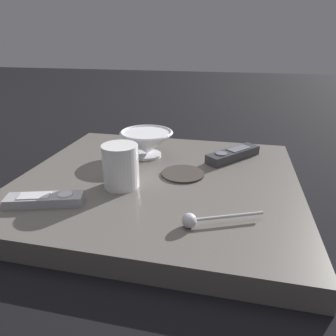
# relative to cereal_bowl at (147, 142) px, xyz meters

# --- Properties ---
(ground_plane) EXTENTS (6.00, 6.00, 0.00)m
(ground_plane) POSITION_rel_cereal_bowl_xyz_m (-0.13, -0.07, -0.09)
(ground_plane) COLOR black
(table) EXTENTS (0.62, 0.67, 0.05)m
(table) POSITION_rel_cereal_bowl_xyz_m (-0.13, -0.07, -0.07)
(table) COLOR #5B5651
(table) RESTS_ON ground
(cereal_bowl) EXTENTS (0.15, 0.15, 0.07)m
(cereal_bowl) POSITION_rel_cereal_bowl_xyz_m (0.00, 0.00, 0.00)
(cereal_bowl) COLOR silver
(cereal_bowl) RESTS_ON table
(coffee_mug) EXTENTS (0.08, 0.08, 0.10)m
(coffee_mug) POSITION_rel_cereal_bowl_xyz_m (-0.20, 0.00, 0.01)
(coffee_mug) COLOR white
(coffee_mug) RESTS_ON table
(teaspoon) EXTENTS (0.07, 0.15, 0.03)m
(teaspoon) POSITION_rel_cereal_bowl_xyz_m (-0.33, -0.19, -0.03)
(teaspoon) COLOR silver
(teaspoon) RESTS_ON table
(tv_remote_near) EXTENTS (0.16, 0.15, 0.03)m
(tv_remote_near) POSITION_rel_cereal_bowl_xyz_m (0.03, -0.24, -0.03)
(tv_remote_near) COLOR #38383D
(tv_remote_near) RESTS_ON table
(tv_remote_far) EXTENTS (0.09, 0.16, 0.02)m
(tv_remote_far) POSITION_rel_cereal_bowl_xyz_m (-0.31, 0.13, -0.03)
(tv_remote_far) COLOR #9E9EA3
(tv_remote_far) RESTS_ON table
(drink_coaster) EXTENTS (0.11, 0.11, 0.01)m
(drink_coaster) POSITION_rel_cereal_bowl_xyz_m (-0.11, -0.12, -0.04)
(drink_coaster) COLOR #332D28
(drink_coaster) RESTS_ON table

